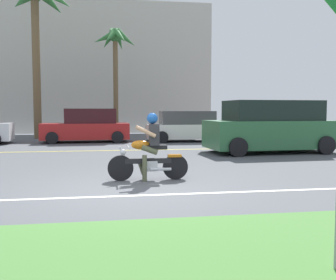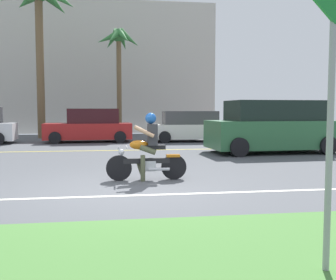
% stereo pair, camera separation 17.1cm
% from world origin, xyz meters
% --- Properties ---
extents(ground, '(56.00, 30.00, 0.04)m').
position_xyz_m(ground, '(0.00, 3.00, -0.02)').
color(ground, '#4C4F54').
extents(lane_line_near, '(50.40, 0.12, 0.01)m').
position_xyz_m(lane_line_near, '(0.00, -0.46, 0.00)').
color(lane_line_near, silver).
rests_on(lane_line_near, ground).
extents(lane_line_far, '(50.40, 0.12, 0.01)m').
position_xyz_m(lane_line_far, '(0.00, 7.55, 0.00)').
color(lane_line_far, yellow).
rests_on(lane_line_far, ground).
extents(motorcyclist, '(1.77, 0.58, 1.48)m').
position_xyz_m(motorcyclist, '(0.61, 1.07, 0.62)').
color(motorcyclist, black).
rests_on(motorcyclist, ground).
extents(suv_nearby, '(4.77, 2.40, 1.88)m').
position_xyz_m(suv_nearby, '(5.60, 5.98, 0.91)').
color(suv_nearby, '#2D663D').
rests_on(suv_nearby, ground).
extents(parked_car_1, '(4.16, 2.03, 1.61)m').
position_xyz_m(parked_car_1, '(-1.18, 11.78, 0.75)').
color(parked_car_1, '#AD1E1E').
rests_on(parked_car_1, ground).
extents(parked_car_2, '(4.50, 1.99, 1.49)m').
position_xyz_m(parked_car_2, '(3.85, 11.42, 0.70)').
color(parked_car_2, white).
rests_on(parked_car_2, ground).
extents(parked_car_3, '(4.11, 1.99, 1.48)m').
position_xyz_m(parked_car_3, '(10.31, 13.29, 0.70)').
color(parked_car_3, '#AD1E1E').
rests_on(parked_car_3, ground).
extents(palm_tree_1, '(4.34, 4.05, 8.53)m').
position_xyz_m(palm_tree_1, '(-3.90, 14.65, 7.16)').
color(palm_tree_1, brown).
rests_on(palm_tree_1, ground).
extents(palm_tree_2, '(2.58, 2.47, 6.34)m').
position_xyz_m(palm_tree_2, '(0.31, 15.79, 5.23)').
color(palm_tree_2, brown).
rests_on(palm_tree_2, ground).
extents(street_sign, '(0.62, 0.06, 2.91)m').
position_xyz_m(street_sign, '(1.78, -4.15, 1.75)').
color(street_sign, gray).
rests_on(street_sign, ground).
extents(building_far, '(18.82, 4.00, 8.80)m').
position_xyz_m(building_far, '(-2.45, 21.00, 4.40)').
color(building_far, '#BCB7AD').
rests_on(building_far, ground).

